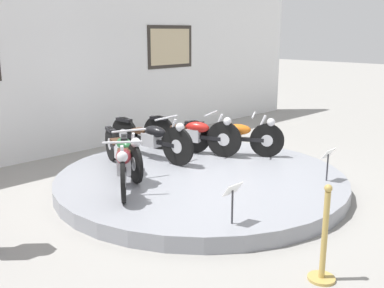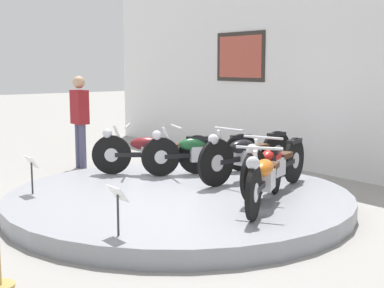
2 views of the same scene
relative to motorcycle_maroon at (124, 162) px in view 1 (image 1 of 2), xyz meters
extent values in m
plane|color=gray|center=(1.24, -0.38, -0.60)|extent=(60.00, 60.00, 0.00)
cylinder|color=gray|center=(1.24, -0.38, -0.49)|extent=(4.64, 4.64, 0.22)
cube|color=white|center=(1.24, 3.07, 1.31)|extent=(14.00, 0.20, 3.81)
cube|color=#2D2823|center=(3.64, 2.96, 1.50)|extent=(1.40, 0.02, 1.00)
cube|color=#C6B289|center=(3.64, 2.96, 1.50)|extent=(1.24, 0.02, 0.84)
cylinder|color=black|center=(-0.38, -0.50, -0.07)|extent=(0.42, 0.52, 0.62)
cylinder|color=silver|center=(-0.38, -0.50, -0.07)|extent=(0.18, 0.21, 0.22)
cylinder|color=black|center=(0.44, 0.57, -0.07)|extent=(0.42, 0.52, 0.62)
cylinder|color=silver|center=(0.44, 0.57, -0.07)|extent=(0.18, 0.21, 0.22)
cube|color=black|center=(0.03, 0.03, -0.07)|extent=(0.81, 1.03, 0.07)
cube|color=silver|center=(0.00, 0.00, -0.05)|extent=(0.35, 0.38, 0.24)
ellipsoid|color=maroon|center=(-0.06, -0.08, 0.11)|extent=(0.47, 0.51, 0.20)
cube|color=#472D1E|center=(0.16, 0.21, 0.07)|extent=(0.35, 0.38, 0.07)
cube|color=black|center=(0.44, 0.57, 0.19)|extent=(0.30, 0.35, 0.06)
cylinder|color=silver|center=(-0.29, -0.38, 0.13)|extent=(0.19, 0.23, 0.54)
cylinder|color=silver|center=(-0.23, -0.30, 0.39)|extent=(0.45, 0.35, 0.03)
sphere|color=silver|center=(-0.42, -0.55, 0.27)|extent=(0.15, 0.15, 0.15)
cylinder|color=black|center=(0.22, 0.02, -0.07)|extent=(0.25, 0.59, 0.60)
cylinder|color=silver|center=(0.22, 0.02, -0.07)|extent=(0.13, 0.22, 0.21)
cylinder|color=black|center=(0.67, 1.29, -0.07)|extent=(0.25, 0.59, 0.60)
cylinder|color=silver|center=(0.67, 1.29, -0.07)|extent=(0.13, 0.22, 0.21)
cube|color=black|center=(0.45, 0.65, -0.07)|extent=(0.48, 1.19, 0.07)
cube|color=silver|center=(0.43, 0.61, -0.05)|extent=(0.30, 0.37, 0.24)
ellipsoid|color=#1E562D|center=(0.40, 0.52, 0.11)|extent=(0.37, 0.53, 0.20)
cube|color=#472D1E|center=(0.52, 0.86, 0.07)|extent=(0.30, 0.37, 0.07)
cube|color=black|center=(0.67, 1.29, 0.18)|extent=(0.22, 0.37, 0.06)
cylinder|color=silver|center=(0.27, 0.16, 0.13)|extent=(0.13, 0.25, 0.54)
cylinder|color=silver|center=(0.31, 0.26, 0.39)|extent=(0.52, 0.21, 0.03)
sphere|color=silver|center=(0.20, -0.04, 0.27)|extent=(0.15, 0.15, 0.15)
cylinder|color=black|center=(1.29, 0.22, -0.04)|extent=(0.11, 0.68, 0.68)
cylinder|color=silver|center=(1.29, 0.22, -0.04)|extent=(0.08, 0.24, 0.24)
cylinder|color=black|center=(1.18, 1.57, -0.04)|extent=(0.11, 0.68, 0.68)
cylinder|color=silver|center=(1.18, 1.57, -0.04)|extent=(0.08, 0.24, 0.24)
cube|color=black|center=(1.24, 0.90, -0.04)|extent=(0.17, 1.24, 0.07)
cube|color=silver|center=(1.24, 0.86, -0.02)|extent=(0.23, 0.34, 0.24)
ellipsoid|color=black|center=(1.25, 0.76, 0.14)|extent=(0.26, 0.50, 0.20)
cube|color=#472D1E|center=(1.22, 1.12, 0.10)|extent=(0.23, 0.34, 0.07)
cube|color=black|center=(1.18, 1.57, 0.25)|extent=(0.13, 0.37, 0.06)
cylinder|color=silver|center=(1.28, 0.37, 0.16)|extent=(0.06, 0.25, 0.54)
cylinder|color=silver|center=(1.27, 0.48, 0.42)|extent=(0.54, 0.08, 0.03)
sphere|color=silver|center=(1.30, 0.16, 0.30)|extent=(0.15, 0.15, 0.15)
cylinder|color=black|center=(2.25, 0.02, -0.04)|extent=(0.28, 0.64, 0.66)
cylinder|color=silver|center=(2.25, 0.02, -0.04)|extent=(0.14, 0.24, 0.23)
cylinder|color=black|center=(1.80, 1.29, -0.04)|extent=(0.28, 0.64, 0.66)
cylinder|color=silver|center=(1.80, 1.29, -0.04)|extent=(0.14, 0.24, 0.23)
cube|color=black|center=(2.03, 0.65, -0.04)|extent=(0.49, 1.19, 0.07)
cube|color=silver|center=(2.04, 0.62, -0.02)|extent=(0.30, 0.37, 0.24)
ellipsoid|color=red|center=(2.07, 0.52, 0.14)|extent=(0.37, 0.53, 0.20)
cube|color=#472D1E|center=(1.95, 0.86, 0.10)|extent=(0.30, 0.37, 0.07)
cube|color=black|center=(1.80, 1.29, 0.24)|extent=(0.22, 0.37, 0.06)
cylinder|color=silver|center=(2.20, 0.16, 0.16)|extent=(0.13, 0.25, 0.54)
cylinder|color=silver|center=(2.17, 0.26, 0.42)|extent=(0.52, 0.21, 0.03)
sphere|color=silver|center=(2.27, -0.04, 0.30)|extent=(0.15, 0.15, 0.15)
cylinder|color=black|center=(2.81, -0.53, -0.06)|extent=(0.38, 0.55, 0.62)
cylinder|color=silver|center=(2.81, -0.53, -0.06)|extent=(0.17, 0.22, 0.22)
cylinder|color=black|center=(2.08, 0.60, -0.06)|extent=(0.38, 0.55, 0.62)
cylinder|color=silver|center=(2.08, 0.60, -0.06)|extent=(0.17, 0.22, 0.22)
cube|color=black|center=(2.45, 0.03, -0.06)|extent=(0.73, 1.08, 0.07)
cube|color=silver|center=(2.47, 0.00, -0.04)|extent=(0.34, 0.38, 0.24)
ellipsoid|color=#D16619|center=(2.52, -0.08, 0.12)|extent=(0.44, 0.52, 0.20)
cube|color=#472D1E|center=(2.33, 0.22, 0.08)|extent=(0.34, 0.38, 0.07)
cube|color=black|center=(2.08, 0.60, 0.20)|extent=(0.28, 0.36, 0.06)
cylinder|color=silver|center=(2.73, -0.41, 0.14)|extent=(0.17, 0.23, 0.54)
cylinder|color=silver|center=(2.67, -0.32, 0.40)|extent=(0.47, 0.32, 0.03)
sphere|color=silver|center=(2.84, -0.58, 0.28)|extent=(0.15, 0.15, 0.15)
cylinder|color=#333338|center=(0.11, -1.99, -0.17)|extent=(0.02, 0.02, 0.42)
cube|color=white|center=(0.11, -1.99, 0.06)|extent=(0.26, 0.11, 0.15)
cylinder|color=#333338|center=(2.37, -1.99, -0.17)|extent=(0.02, 0.02, 0.42)
cube|color=white|center=(2.37, -1.99, 0.06)|extent=(0.26, 0.11, 0.15)
cylinder|color=tan|center=(0.07, -3.21, -0.58)|extent=(0.28, 0.28, 0.03)
cylinder|color=tan|center=(0.07, -3.21, -0.12)|extent=(0.06, 0.06, 0.95)
sphere|color=tan|center=(0.07, -3.21, 0.39)|extent=(0.08, 0.08, 0.08)
camera|label=1|loc=(-3.76, -5.18, 1.87)|focal=42.00mm
camera|label=2|loc=(6.92, -4.61, 1.32)|focal=50.00mm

